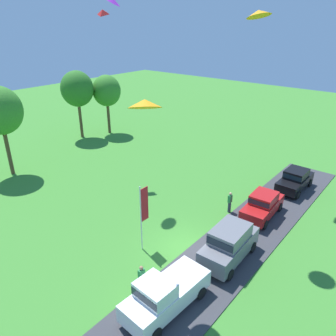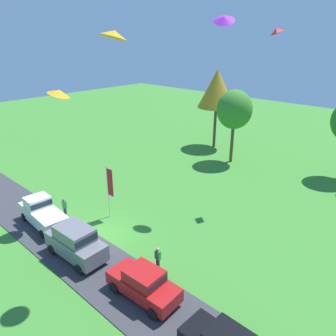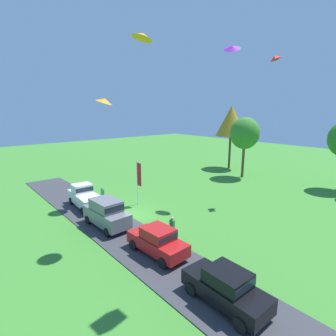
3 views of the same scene
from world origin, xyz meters
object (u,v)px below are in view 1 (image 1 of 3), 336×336
(car_suv_near_entrance, at_px, (229,242))
(kite_delta_topmost, at_px, (259,13))
(car_sedan_mid_row, at_px, (263,204))
(person_beside_suv, at_px, (230,202))
(tree_center_back, at_px, (77,89))
(person_on_lawn, at_px, (142,278))
(car_pickup_by_flagpole, at_px, (164,294))
(kite_diamond_mid_center, at_px, (102,12))
(tree_left_of_center, at_px, (0,111))
(tree_right_of_center, at_px, (107,91))
(flag_banner, at_px, (143,209))
(car_sedan_far_end, at_px, (295,179))
(kite_delta_low_drifter, at_px, (145,104))

(car_suv_near_entrance, bearing_deg, kite_delta_topmost, 20.55)
(car_sedan_mid_row, bearing_deg, person_beside_suv, 115.20)
(person_beside_suv, distance_m, tree_center_back, 24.47)
(tree_center_back, bearing_deg, person_on_lawn, -120.46)
(car_pickup_by_flagpole, distance_m, kite_diamond_mid_center, 22.68)
(car_pickup_by_flagpole, height_order, tree_left_of_center, tree_left_of_center)
(tree_center_back, relative_size, tree_right_of_center, 1.10)
(tree_right_of_center, relative_size, flag_banner, 1.63)
(car_pickup_by_flagpole, bearing_deg, person_beside_suv, 11.90)
(car_pickup_by_flagpole, distance_m, flag_banner, 5.62)
(car_suv_near_entrance, bearing_deg, tree_left_of_center, 95.84)
(car_pickup_by_flagpole, height_order, car_sedan_mid_row, car_pickup_by_flagpole)
(tree_right_of_center, distance_m, flag_banner, 24.99)
(car_sedan_far_end, bearing_deg, tree_center_back, 96.42)
(kite_delta_low_drifter, bearing_deg, car_sedan_mid_row, -11.15)
(kite_diamond_mid_center, bearing_deg, car_sedan_mid_row, -85.56)
(tree_center_back, relative_size, kite_delta_low_drifter, 5.23)
(car_sedan_far_end, distance_m, tree_right_of_center, 25.15)
(tree_left_of_center, height_order, kite_delta_low_drifter, kite_delta_low_drifter)
(flag_banner, bearing_deg, person_on_lawn, -138.83)
(person_beside_suv, height_order, tree_left_of_center, tree_left_of_center)
(flag_banner, distance_m, kite_delta_low_drifter, 7.92)
(car_suv_near_entrance, height_order, car_sedan_mid_row, car_suv_near_entrance)
(person_beside_suv, bearing_deg, car_sedan_far_end, -20.48)
(kite_diamond_mid_center, distance_m, kite_delta_topmost, 14.56)
(tree_center_back, height_order, kite_diamond_mid_center, kite_diamond_mid_center)
(car_suv_near_entrance, xyz_separation_m, tree_right_of_center, (12.19, 24.95, 4.21))
(car_pickup_by_flagpole, height_order, flag_banner, flag_banner)
(car_pickup_by_flagpole, bearing_deg, car_sedan_mid_row, 0.04)
(person_beside_suv, bearing_deg, tree_right_of_center, 71.90)
(car_sedan_mid_row, bearing_deg, tree_center_back, 83.70)
(tree_left_of_center, height_order, kite_delta_topmost, kite_delta_topmost)
(tree_center_back, height_order, kite_delta_low_drifter, kite_delta_low_drifter)
(tree_center_back, xyz_separation_m, tree_right_of_center, (3.37, -1.39, -0.56))
(tree_left_of_center, bearing_deg, person_on_lawn, -98.43)
(car_sedan_far_end, bearing_deg, person_beside_suv, 159.52)
(car_suv_near_entrance, xyz_separation_m, person_beside_suv, (4.93, 2.76, -0.42))
(car_sedan_far_end, relative_size, kite_delta_low_drifter, 2.81)
(tree_center_back, bearing_deg, car_suv_near_entrance, -108.50)
(car_pickup_by_flagpole, bearing_deg, kite_delta_topmost, 5.03)
(person_on_lawn, height_order, kite_delta_topmost, kite_delta_topmost)
(car_sedan_mid_row, bearing_deg, car_pickup_by_flagpole, -179.96)
(car_sedan_mid_row, height_order, kite_delta_low_drifter, kite_delta_low_drifter)
(car_suv_near_entrance, relative_size, kite_delta_topmost, 3.37)
(person_beside_suv, bearing_deg, person_on_lawn, -177.65)
(tree_left_of_center, height_order, flag_banner, tree_left_of_center)
(person_on_lawn, relative_size, kite_delta_topmost, 1.24)
(car_pickup_by_flagpole, relative_size, car_sedan_far_end, 1.15)
(tree_center_back, relative_size, flag_banner, 1.80)
(tree_right_of_center, bearing_deg, person_on_lawn, -127.72)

